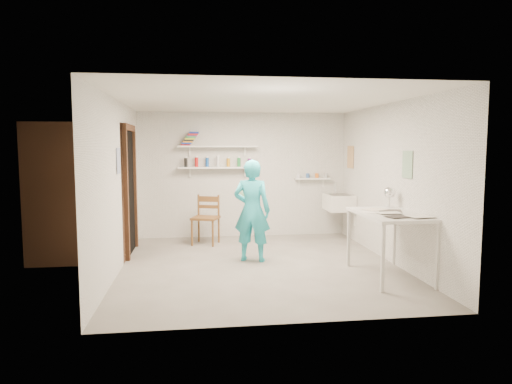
{
  "coord_description": "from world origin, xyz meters",
  "views": [
    {
      "loc": [
        -0.92,
        -6.53,
        1.75
      ],
      "look_at": [
        0.0,
        0.4,
        1.05
      ],
      "focal_mm": 32.0,
      "sensor_mm": 36.0,
      "label": 1
    }
  ],
  "objects": [
    {
      "name": "door_lintel",
      "position": [
        -1.97,
        1.05,
        2.05
      ],
      "size": [
        0.06,
        1.05,
        0.1
      ],
      "primitive_type": "cube",
      "color": "brown",
      "rests_on": "wall_left"
    },
    {
      "name": "desk_lamp",
      "position": [
        1.86,
        -0.3,
        1.09
      ],
      "size": [
        0.16,
        0.16,
        0.16
      ],
      "primitive_type": "sphere",
      "color": "white",
      "rests_on": "work_table"
    },
    {
      "name": "work_table",
      "position": [
        1.64,
        -0.82,
        0.44
      ],
      "size": [
        0.78,
        1.31,
        0.87
      ],
      "primitive_type": "cube",
      "color": "silver",
      "rests_on": "ground"
    },
    {
      "name": "wall_back",
      "position": [
        0.0,
        2.26,
        1.2
      ],
      "size": [
        4.0,
        0.02,
        2.4
      ],
      "primitive_type": "cube",
      "color": "silver",
      "rests_on": "ground"
    },
    {
      "name": "book_stack",
      "position": [
        -1.02,
        2.13,
        1.89
      ],
      "size": [
        0.34,
        0.14,
        0.25
      ],
      "color": "red",
      "rests_on": "shelf_upper"
    },
    {
      "name": "ledge_pots",
      "position": [
        1.35,
        2.17,
        1.18
      ],
      "size": [
        0.48,
        0.07,
        0.09
      ],
      "color": "silver",
      "rests_on": "ledge_shelf"
    },
    {
      "name": "poster_right_a",
      "position": [
        1.99,
        1.8,
        1.55
      ],
      "size": [
        0.01,
        0.34,
        0.42
      ],
      "primitive_type": "cube",
      "color": "#995933",
      "rests_on": "wall_right"
    },
    {
      "name": "spray_cans",
      "position": [
        -0.5,
        2.13,
        1.45
      ],
      "size": [
        1.26,
        0.06,
        0.17
      ],
      "color": "black",
      "rests_on": "shelf_lower"
    },
    {
      "name": "wall_left",
      "position": [
        -2.01,
        0.0,
        1.2
      ],
      "size": [
        0.02,
        4.5,
        2.4
      ],
      "primitive_type": "cube",
      "color": "silver",
      "rests_on": "ground"
    },
    {
      "name": "door_jamb_near",
      "position": [
        -1.97,
        0.55,
        1.0
      ],
      "size": [
        0.06,
        0.1,
        2.0
      ],
      "primitive_type": "cube",
      "color": "brown",
      "rests_on": "ground"
    },
    {
      "name": "door_jamb_far",
      "position": [
        -1.97,
        1.55,
        1.0
      ],
      "size": [
        0.06,
        0.1,
        2.0
      ],
      "primitive_type": "cube",
      "color": "brown",
      "rests_on": "ground"
    },
    {
      "name": "shelf_lower",
      "position": [
        -0.5,
        2.13,
        1.35
      ],
      "size": [
        1.5,
        0.22,
        0.03
      ],
      "primitive_type": "cube",
      "color": "white",
      "rests_on": "wall_back"
    },
    {
      "name": "papers",
      "position": [
        1.64,
        -0.82,
        0.88
      ],
      "size": [
        0.3,
        0.22,
        0.02
      ],
      "color": "silver",
      "rests_on": "work_table"
    },
    {
      "name": "wall_right",
      "position": [
        2.01,
        0.0,
        1.2
      ],
      "size": [
        0.02,
        4.5,
        2.4
      ],
      "primitive_type": "cube",
      "color": "silver",
      "rests_on": "ground"
    },
    {
      "name": "wall_front",
      "position": [
        0.0,
        -2.26,
        1.2
      ],
      "size": [
        4.0,
        0.02,
        2.4
      ],
      "primitive_type": "cube",
      "color": "silver",
      "rests_on": "ground"
    },
    {
      "name": "man",
      "position": [
        -0.08,
        0.29,
        0.78
      ],
      "size": [
        0.66,
        0.54,
        1.55
      ],
      "primitive_type": "imported",
      "rotation": [
        0.0,
        0.0,
        2.81
      ],
      "color": "#28B9CA",
      "rests_on": "ground"
    },
    {
      "name": "poster_left",
      "position": [
        -1.99,
        0.05,
        1.55
      ],
      "size": [
        0.01,
        0.28,
        0.36
      ],
      "primitive_type": "cube",
      "color": "#334C7F",
      "rests_on": "wall_left"
    },
    {
      "name": "floor",
      "position": [
        0.0,
        0.0,
        -0.01
      ],
      "size": [
        4.0,
        4.5,
        0.02
      ],
      "primitive_type": "cube",
      "color": "slate",
      "rests_on": "ground"
    },
    {
      "name": "belfast_sink",
      "position": [
        1.75,
        1.7,
        0.7
      ],
      "size": [
        0.48,
        0.6,
        0.3
      ],
      "primitive_type": "cube",
      "color": "white",
      "rests_on": "wall_right"
    },
    {
      "name": "ceiling",
      "position": [
        0.0,
        0.0,
        2.41
      ],
      "size": [
        4.0,
        4.5,
        0.02
      ],
      "primitive_type": "cube",
      "color": "silver",
      "rests_on": "wall_back"
    },
    {
      "name": "doorway_recess",
      "position": [
        -1.99,
        1.05,
        1.0
      ],
      "size": [
        0.02,
        0.9,
        2.0
      ],
      "primitive_type": "cube",
      "color": "black",
      "rests_on": "wall_left"
    },
    {
      "name": "ledge_shelf",
      "position": [
        1.35,
        2.17,
        1.12
      ],
      "size": [
        0.7,
        0.14,
        0.03
      ],
      "primitive_type": "cube",
      "color": "white",
      "rests_on": "wall_back"
    },
    {
      "name": "corridor_box",
      "position": [
        -2.7,
        1.05,
        1.05
      ],
      "size": [
        1.4,
        1.5,
        2.1
      ],
      "primitive_type": "cube",
      "color": "brown",
      "rests_on": "ground"
    },
    {
      "name": "wall_clock",
      "position": [
        -0.15,
        0.5,
        1.04
      ],
      "size": [
        0.28,
        0.12,
        0.28
      ],
      "primitive_type": "cylinder",
      "rotation": [
        1.57,
        0.0,
        -0.33
      ],
      "color": "beige",
      "rests_on": "man"
    },
    {
      "name": "shelf_upper",
      "position": [
        -0.5,
        2.13,
        1.75
      ],
      "size": [
        1.5,
        0.22,
        0.03
      ],
      "primitive_type": "cube",
      "color": "white",
      "rests_on": "wall_back"
    },
    {
      "name": "poster_right_b",
      "position": [
        1.99,
        -0.55,
        1.5
      ],
      "size": [
        0.01,
        0.3,
        0.38
      ],
      "primitive_type": "cube",
      "color": "#3F724C",
      "rests_on": "wall_right"
    },
    {
      "name": "wooden_chair",
      "position": [
        -0.76,
        1.58,
        0.48
      ],
      "size": [
        0.56,
        0.55,
        0.95
      ],
      "primitive_type": "cube",
      "rotation": [
        0.0,
        0.0,
        -0.34
      ],
      "color": "brown",
      "rests_on": "ground"
    }
  ]
}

